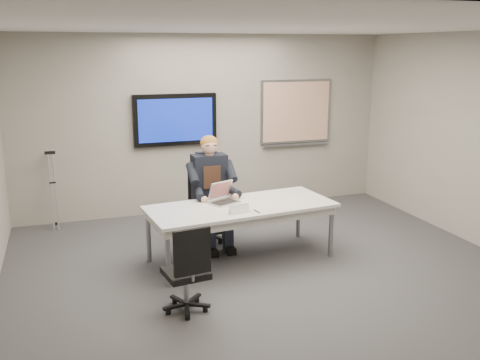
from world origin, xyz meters
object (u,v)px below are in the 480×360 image
object	(u,v)px
conference_table	(241,211)
laptop	(223,197)
office_chair_far	(208,216)
office_chair_near	(187,285)
seated_person	(213,203)

from	to	relation	value
conference_table	laptop	bearing A→B (deg)	124.56
conference_table	laptop	xyz separation A→B (m)	(-0.17, 0.20, 0.14)
office_chair_far	laptop	world-z (taller)	office_chair_far
laptop	conference_table	bearing A→B (deg)	-73.61
conference_table	laptop	world-z (taller)	laptop
office_chair_far	office_chair_near	xyz separation A→B (m)	(-0.76, -1.99, -0.04)
conference_table	office_chair_far	xyz separation A→B (m)	(-0.20, 0.84, -0.30)
seated_person	office_chair_far	bearing A→B (deg)	88.99
laptop	office_chair_far	bearing A→B (deg)	67.79
office_chair_far	seated_person	xyz separation A→B (m)	(0.01, -0.27, 0.26)
seated_person	laptop	xyz separation A→B (m)	(0.02, -0.37, 0.18)
conference_table	office_chair_near	xyz separation A→B (m)	(-0.95, -1.15, -0.34)
office_chair_near	laptop	bearing A→B (deg)	-127.76
office_chair_far	laptop	xyz separation A→B (m)	(0.02, -0.64, 0.44)
office_chair_far	seated_person	world-z (taller)	seated_person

